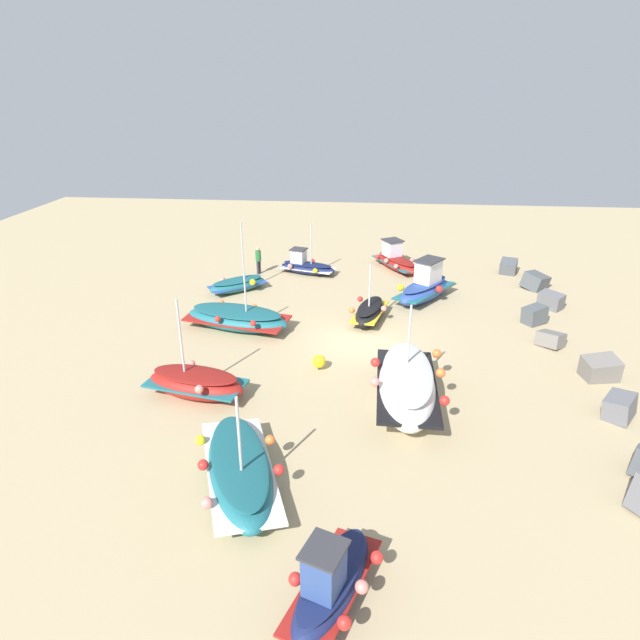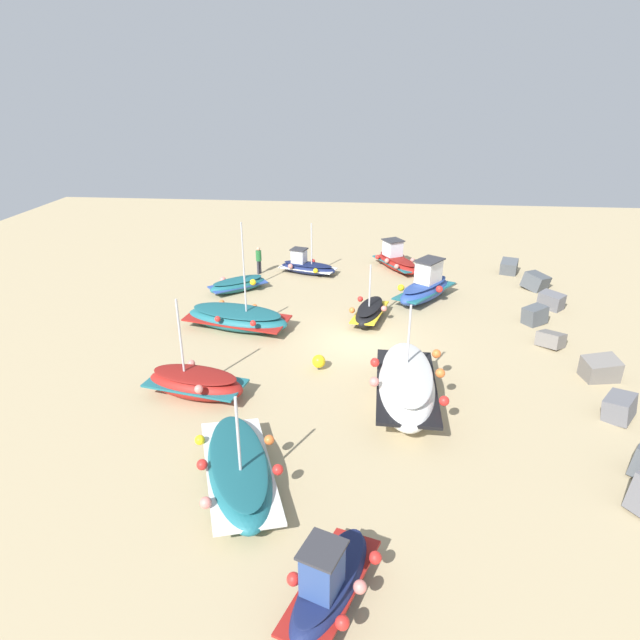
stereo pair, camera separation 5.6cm
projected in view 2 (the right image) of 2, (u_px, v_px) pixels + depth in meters
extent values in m
plane|color=tan|center=(359.00, 341.00, 23.34)|extent=(59.71, 59.71, 0.00)
ellipsoid|color=white|center=(406.00, 387.00, 18.54)|extent=(5.21, 2.03, 1.37)
cube|color=black|center=(406.00, 385.00, 18.52)|extent=(5.01, 2.09, 0.14)
ellipsoid|color=beige|center=(407.00, 372.00, 18.32)|extent=(4.59, 1.77, 0.24)
cylinder|color=#B7B7BC|center=(409.00, 335.00, 18.28)|extent=(0.08, 0.08, 2.17)
sphere|color=orange|center=(437.00, 354.00, 19.52)|extent=(0.33, 0.33, 0.33)
sphere|color=red|center=(375.00, 362.00, 19.12)|extent=(0.33, 0.33, 0.33)
sphere|color=orange|center=(440.00, 373.00, 18.19)|extent=(0.33, 0.33, 0.33)
sphere|color=#EA7F75|center=(374.00, 382.00, 17.77)|extent=(0.33, 0.33, 0.33)
sphere|color=red|center=(444.00, 401.00, 16.94)|extent=(0.33, 0.33, 0.33)
ellipsoid|color=#1E6670|center=(237.00, 319.00, 24.44)|extent=(2.87, 5.16, 1.00)
cube|color=maroon|center=(237.00, 318.00, 24.43)|extent=(2.85, 4.98, 0.17)
ellipsoid|color=#1A565F|center=(237.00, 311.00, 24.29)|extent=(2.49, 4.53, 0.23)
cylinder|color=#B7B7BC|center=(245.00, 292.00, 23.75)|extent=(0.08, 0.08, 1.85)
sphere|color=red|center=(253.00, 323.00, 23.05)|extent=(0.26, 0.26, 0.26)
sphere|color=orange|center=(255.00, 307.00, 25.08)|extent=(0.26, 0.26, 0.26)
sphere|color=red|center=(218.00, 319.00, 23.56)|extent=(0.26, 0.26, 0.26)
sphere|color=orange|center=(222.00, 302.00, 25.57)|extent=(0.26, 0.26, 0.26)
ellipsoid|color=#1E6670|center=(239.00, 470.00, 14.88)|extent=(5.17, 3.33, 0.99)
cube|color=white|center=(239.00, 469.00, 14.86)|extent=(4.99, 3.28, 0.18)
ellipsoid|color=#1A565F|center=(238.00, 459.00, 14.73)|extent=(4.53, 2.89, 0.23)
cylinder|color=#B7B7BC|center=(238.00, 434.00, 13.78)|extent=(0.08, 0.08, 2.24)
sphere|color=#EA7F75|center=(206.00, 503.00, 13.34)|extent=(0.30, 0.30, 0.30)
sphere|color=red|center=(278.00, 470.00, 14.37)|extent=(0.30, 0.30, 0.30)
sphere|color=red|center=(202.00, 465.00, 14.50)|extent=(0.30, 0.30, 0.30)
sphere|color=orange|center=(269.00, 440.00, 15.57)|extent=(0.30, 0.30, 0.30)
sphere|color=yellow|center=(200.00, 440.00, 15.77)|extent=(0.30, 0.30, 0.30)
ellipsoid|color=navy|center=(308.00, 268.00, 31.59)|extent=(2.19, 3.61, 0.65)
cube|color=white|center=(308.00, 268.00, 31.58)|extent=(2.19, 3.49, 0.08)
ellipsoid|color=#151E45|center=(308.00, 264.00, 31.49)|extent=(1.92, 3.18, 0.13)
cube|color=silver|center=(299.00, 256.00, 31.51)|extent=(0.89, 0.92, 0.77)
cube|color=#333338|center=(299.00, 249.00, 31.34)|extent=(1.04, 1.07, 0.06)
cylinder|color=#B7B7BC|center=(312.00, 244.00, 30.90)|extent=(0.08, 0.08, 2.40)
sphere|color=yellow|center=(316.00, 271.00, 30.61)|extent=(0.28, 0.28, 0.28)
sphere|color=red|center=(313.00, 261.00, 32.13)|extent=(0.28, 0.28, 0.28)
sphere|color=#EA7F75|center=(290.00, 266.00, 31.13)|extent=(0.28, 0.28, 0.28)
ellipsoid|color=#1E6670|center=(238.00, 285.00, 28.86)|extent=(2.89, 3.16, 0.73)
cube|color=#2D4C9E|center=(238.00, 285.00, 28.85)|extent=(2.81, 3.07, 0.11)
ellipsoid|color=#1A565F|center=(238.00, 280.00, 28.75)|extent=(2.52, 2.77, 0.16)
cylinder|color=#B7B7BC|center=(243.00, 251.00, 28.32)|extent=(0.08, 0.08, 3.03)
sphere|color=yellow|center=(253.00, 282.00, 28.55)|extent=(0.33, 0.33, 0.33)
sphere|color=#EA7F75|center=(223.00, 280.00, 28.98)|extent=(0.33, 0.33, 0.33)
ellipsoid|color=#2D4C9E|center=(425.00, 292.00, 27.61)|extent=(4.17, 3.54, 1.03)
cube|color=#1E6670|center=(425.00, 291.00, 27.60)|extent=(4.03, 3.44, 0.17)
ellipsoid|color=navy|center=(425.00, 284.00, 27.46)|extent=(3.64, 3.08, 0.23)
cube|color=white|center=(429.00, 271.00, 27.38)|extent=(1.56, 1.47, 1.12)
cube|color=#333338|center=(430.00, 260.00, 27.14)|extent=(1.81, 1.71, 0.06)
sphere|color=yellow|center=(401.00, 288.00, 27.34)|extent=(0.35, 0.35, 0.35)
sphere|color=red|center=(439.00, 289.00, 26.99)|extent=(0.35, 0.35, 0.35)
sphere|color=red|center=(421.00, 276.00, 28.61)|extent=(0.35, 0.35, 0.35)
ellipsoid|color=navy|center=(331.00, 586.00, 11.49)|extent=(3.40, 2.20, 0.89)
cube|color=maroon|center=(331.00, 585.00, 11.48)|extent=(3.27, 2.14, 0.15)
ellipsoid|color=#151E45|center=(331.00, 575.00, 11.36)|extent=(2.97, 1.89, 0.20)
cube|color=#2D4784|center=(322.00, 570.00, 10.77)|extent=(0.96, 0.91, 1.02)
cube|color=#333338|center=(322.00, 550.00, 10.56)|extent=(1.11, 1.06, 0.06)
sphere|color=red|center=(375.00, 558.00, 11.86)|extent=(0.29, 0.29, 0.29)
sphere|color=#EA7F75|center=(313.00, 553.00, 12.04)|extent=(0.29, 0.29, 0.29)
sphere|color=#EA7F75|center=(360.00, 587.00, 11.10)|extent=(0.29, 0.29, 0.29)
sphere|color=red|center=(293.00, 579.00, 11.25)|extent=(0.29, 0.29, 0.29)
sphere|color=red|center=(342.00, 623.00, 10.36)|extent=(0.29, 0.29, 0.29)
ellipsoid|color=maroon|center=(196.00, 384.00, 19.09)|extent=(2.19, 3.85, 0.95)
cube|color=#1E6670|center=(196.00, 383.00, 19.07)|extent=(2.22, 3.72, 0.08)
ellipsoid|color=maroon|center=(195.00, 375.00, 18.93)|extent=(1.93, 3.39, 0.16)
cylinder|color=#B7B7BC|center=(180.00, 336.00, 18.46)|extent=(0.08, 0.08, 2.73)
sphere|color=#EA7F75|center=(191.00, 364.00, 19.90)|extent=(0.29, 0.29, 0.29)
sphere|color=#EA7F75|center=(199.00, 389.00, 18.00)|extent=(0.29, 0.29, 0.29)
ellipsoid|color=black|center=(370.00, 313.00, 25.22)|extent=(3.28, 1.85, 0.87)
cube|color=gold|center=(370.00, 312.00, 25.20)|extent=(3.16, 1.83, 0.13)
ellipsoid|color=black|center=(370.00, 306.00, 25.08)|extent=(2.87, 1.60, 0.19)
cylinder|color=#B7B7BC|center=(370.00, 286.00, 24.51)|extent=(0.08, 0.08, 2.01)
sphere|color=orange|center=(352.00, 310.00, 24.67)|extent=(0.27, 0.27, 0.27)
sphere|color=#EA7F75|center=(384.00, 309.00, 24.90)|extent=(0.27, 0.27, 0.27)
sphere|color=red|center=(360.00, 299.00, 25.91)|extent=(0.27, 0.27, 0.27)
ellipsoid|color=maroon|center=(397.00, 264.00, 32.27)|extent=(3.94, 3.03, 0.74)
cube|color=#1E6670|center=(397.00, 263.00, 32.26)|extent=(3.82, 2.98, 0.08)
ellipsoid|color=maroon|center=(397.00, 259.00, 32.15)|extent=(3.46, 2.65, 0.13)
cube|color=silver|center=(393.00, 248.00, 32.41)|extent=(1.25, 1.24, 0.91)
cube|color=#333338|center=(393.00, 240.00, 32.21)|extent=(1.45, 1.44, 0.06)
sphere|color=#EA7F75|center=(397.00, 266.00, 31.00)|extent=(0.27, 0.27, 0.27)
sphere|color=#EA7F75|center=(412.00, 260.00, 32.01)|extent=(0.27, 0.27, 0.27)
sphere|color=#EA7F75|center=(387.00, 261.00, 31.88)|extent=(0.27, 0.27, 0.27)
sphere|color=#EA7F75|center=(402.00, 257.00, 32.92)|extent=(0.27, 0.27, 0.27)
sphere|color=red|center=(378.00, 257.00, 32.80)|extent=(0.27, 0.27, 0.27)
cylinder|color=#2D2D38|center=(258.00, 268.00, 31.45)|extent=(0.14, 0.14, 0.80)
cylinder|color=#2D2D38|center=(260.00, 267.00, 31.56)|extent=(0.14, 0.14, 0.80)
cylinder|color=#236B33|center=(259.00, 256.00, 31.23)|extent=(0.32, 0.32, 0.59)
sphere|color=tan|center=(258.00, 249.00, 31.06)|extent=(0.22, 0.22, 0.22)
cube|color=#4C5156|center=(509.00, 267.00, 31.56)|extent=(1.39, 1.24, 0.95)
cube|color=#4C5156|center=(536.00, 282.00, 29.18)|extent=(1.57, 1.66, 1.12)
cube|color=slate|center=(551.00, 301.00, 26.60)|extent=(1.37, 1.33, 0.90)
cube|color=#4C5156|center=(535.00, 315.00, 24.92)|extent=(1.18, 1.31, 0.93)
cube|color=slate|center=(551.00, 339.00, 22.83)|extent=(1.36, 1.30, 0.81)
cube|color=slate|center=(600.00, 369.00, 20.18)|extent=(1.21, 1.42, 1.09)
cube|color=slate|center=(619.00, 407.00, 17.88)|extent=(1.45, 1.41, 0.88)
cylinder|color=#3F3F42|center=(319.00, 368.00, 21.02)|extent=(0.08, 0.08, 0.10)
sphere|color=yellow|center=(319.00, 361.00, 20.89)|extent=(0.52, 0.52, 0.52)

